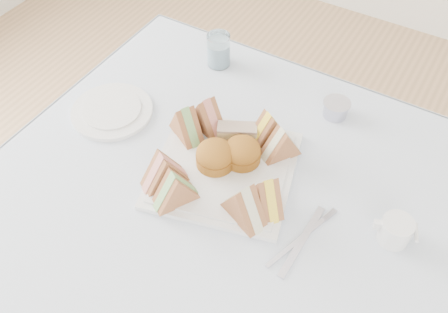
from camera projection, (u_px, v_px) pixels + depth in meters
The scene contains 20 objects.
table at pixel (217, 286), 1.33m from camera, with size 0.90×0.90×0.74m, color brown.
tablecloth at pixel (215, 205), 1.05m from camera, with size 1.02×1.02×0.01m, color silver.
serving_plate at pixel (224, 170), 1.10m from camera, with size 0.30×0.30×0.01m, color silver.
sandwich_fl_a at pixel (164, 169), 1.04m from camera, with size 0.10×0.05×0.09m, color #9C5E3C, non-canonical shape.
sandwich_fl_b at pixel (175, 187), 1.01m from camera, with size 0.10×0.04×0.08m, color #9C5E3C, non-canonical shape.
sandwich_fr_a at pixel (267, 193), 1.00m from camera, with size 0.09×0.04×0.08m, color #9C5E3C, non-canonical shape.
sandwich_fr_b at pixel (244, 202), 0.98m from camera, with size 0.10×0.05×0.09m, color #9C5E3C, non-canonical shape.
sandwich_bl_a at pixel (186, 122), 1.13m from camera, with size 0.10×0.05×0.09m, color #9C5E3C, non-canonical shape.
sandwich_bl_b at pixel (207, 114), 1.14m from camera, with size 0.10×0.05×0.09m, color #9C5E3C, non-canonical shape.
sandwich_br_a at pixel (281, 142), 1.09m from camera, with size 0.09×0.04×0.08m, color #9C5E3C, non-canonical shape.
sandwich_br_b at pixel (268, 127), 1.12m from camera, with size 0.09×0.04×0.08m, color #9C5E3C, non-canonical shape.
scone_left at pixel (215, 155), 1.08m from camera, with size 0.09×0.09×0.06m, color #A75D21.
scone_right at pixel (242, 152), 1.09m from camera, with size 0.08×0.08×0.06m, color #A75D21.
pastry_slice at pixel (237, 133), 1.13m from camera, with size 0.09×0.04×0.04m, color beige.
side_plate at pixel (112, 111), 1.22m from camera, with size 0.20×0.20×0.01m, color silver.
water_glass at pixel (219, 50), 1.32m from camera, with size 0.06×0.06×0.09m, color white.
tea_strainer at pixel (336, 109), 1.21m from camera, with size 0.07×0.07×0.04m, color #B1AEBF.
knife at pixel (302, 241), 0.98m from camera, with size 0.01×0.19×0.00m, color #B1AEBF.
fork at pixel (296, 242), 0.98m from camera, with size 0.01×0.16×0.00m, color #B1AEBF.
creamer_jug at pixel (395, 231), 0.97m from camera, with size 0.06×0.06×0.06m, color silver.
Camera 1 is at (0.33, -0.51, 1.60)m, focal length 40.00 mm.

